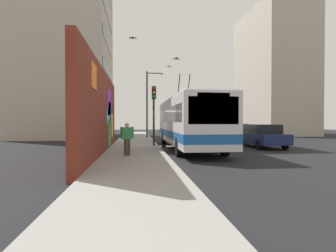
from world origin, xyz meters
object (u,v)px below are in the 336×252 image
parked_car_navy (261,135)px  parked_car_black (216,130)px  traffic_light (154,106)px  pedestrian_near_wall (127,136)px  city_bus (188,121)px  street_lamp (149,100)px  parked_car_white (203,129)px  parked_car_silver (234,132)px

parked_car_navy → parked_car_black: (10.80, 0.00, -0.00)m
traffic_light → pedestrian_near_wall: bearing=162.1°
city_bus → pedestrian_near_wall: bearing=137.3°
city_bus → parked_car_black: (11.29, -5.20, -0.98)m
street_lamp → traffic_light: bearing=179.4°
traffic_light → street_lamp: (8.98, -0.09, 1.09)m
traffic_light → parked_car_black: bearing=-35.2°
city_bus → traffic_light: (0.89, 2.15, 1.03)m
traffic_light → parked_car_white: bearing=-24.5°
parked_car_white → pedestrian_near_wall: (-21.09, 8.96, 0.23)m
city_bus → traffic_light: bearing=67.6°
parked_car_navy → traffic_light: bearing=86.9°
parked_car_white → parked_car_navy: bearing=-180.0°
parked_car_black → parked_car_white: 5.73m
parked_car_silver → street_lamp: size_ratio=0.65×
parked_car_navy → traffic_light: 7.63m
parked_car_silver → parked_car_black: (5.50, 0.00, 0.00)m
pedestrian_near_wall → city_bus: bearing=-42.7°
city_bus → parked_car_white: 17.82m
parked_car_white → street_lamp: 10.65m
street_lamp → parked_car_white: bearing=-45.4°
parked_car_silver → pedestrian_near_wall: 13.33m
city_bus → parked_car_navy: size_ratio=2.58×
street_lamp → pedestrian_near_wall: bearing=173.1°
city_bus → street_lamp: bearing=11.8°
parked_car_white → traffic_light: traffic_light is taller
pedestrian_near_wall → street_lamp: bearing=-6.9°
city_bus → parked_car_navy: city_bus is taller
parked_car_navy → parked_car_black: 10.80m
city_bus → traffic_light: 2.54m
parked_car_navy → street_lamp: street_lamp is taller
parked_car_navy → parked_car_white: size_ratio=1.12×
parked_car_black → traffic_light: 12.89m
parked_car_white → pedestrian_near_wall: pedestrian_near_wall is taller
parked_car_navy → parked_car_white: (16.53, 0.00, -0.00)m
traffic_light → street_lamp: street_lamp is taller
pedestrian_near_wall → traffic_light: 5.51m
parked_car_black → parked_car_silver: bearing=180.0°
parked_car_black → pedestrian_near_wall: (-15.37, 8.96, 0.23)m
parked_car_navy → parked_car_white: 16.53m
parked_car_black → street_lamp: bearing=101.1°
city_bus → street_lamp: 10.30m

